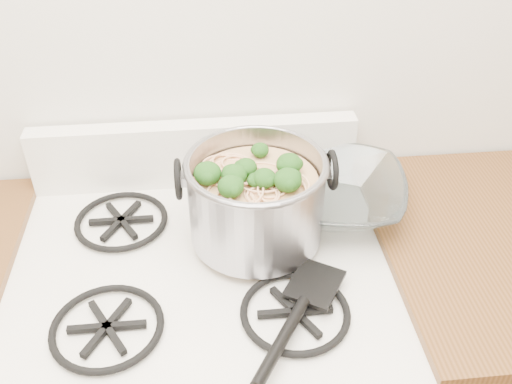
# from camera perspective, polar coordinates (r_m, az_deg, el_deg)

# --- Properties ---
(stock_pot) EXTENTS (0.31, 0.28, 0.19)m
(stock_pot) POSITION_cam_1_polar(r_m,az_deg,el_deg) (1.15, -0.00, -0.79)
(stock_pot) COLOR #9A99A2
(stock_pot) RESTS_ON gas_range
(spatula) EXTENTS (0.41, 0.42, 0.02)m
(spatula) POSITION_cam_1_polar(r_m,az_deg,el_deg) (1.09, 5.92, -8.85)
(spatula) COLOR black
(spatula) RESTS_ON gas_range
(glass_bowl) EXTENTS (0.15, 0.15, 0.03)m
(glass_bowl) POSITION_cam_1_polar(r_m,az_deg,el_deg) (1.28, 7.59, -0.87)
(glass_bowl) COLOR white
(glass_bowl) RESTS_ON gas_range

